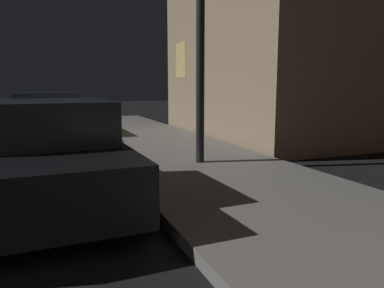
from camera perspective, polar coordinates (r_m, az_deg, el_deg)
name	(u,v)px	position (r m, az deg, el deg)	size (l,w,h in m)	color
car_black	(51,154)	(5.29, -21.27, -1.51)	(2.05, 4.17, 1.43)	black
car_silver	(46,116)	(12.03, -21.87, 4.05)	(2.16, 4.45, 1.43)	#B7B7BF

